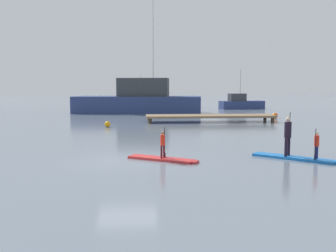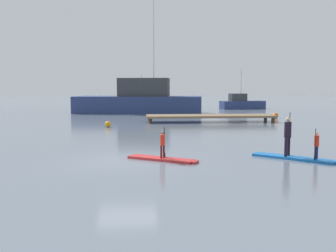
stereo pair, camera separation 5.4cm
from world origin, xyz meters
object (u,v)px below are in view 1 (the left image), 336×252
mooring_buoy_mid (275,116)px  mooring_buoy_near (108,124)px  paddler_adult (288,134)px  paddleboard_near (163,159)px  trawler_grey_distant (135,102)px  fishing_boat_white_large (139,101)px  motor_boat_small_navy (241,103)px  paddler_child_solo (163,143)px  paddler_child_front (316,144)px  paddleboard_far (295,158)px

mooring_buoy_mid → mooring_buoy_near: bearing=-156.5°
paddler_adult → mooring_buoy_mid: size_ratio=3.44×
paddleboard_near → mooring_buoy_mid: mooring_buoy_mid is taller
paddleboard_near → trawler_grey_distant: (-1.31, 42.70, 0.64)m
fishing_boat_white_large → mooring_buoy_near: 15.52m
motor_boat_small_navy → mooring_buoy_mid: 15.40m
motor_boat_small_navy → trawler_grey_distant: bearing=153.0°
paddler_child_solo → trawler_grey_distant: 42.71m
mooring_buoy_near → paddleboard_near: bearing=-76.2°
paddler_child_solo → paddler_adult: size_ratio=0.68×
paddleboard_near → mooring_buoy_near: size_ratio=6.59×
paddler_child_front → mooring_buoy_mid: paddler_child_front is taller
paddleboard_far → paddleboard_near: bearing=177.9°
paddler_child_solo → mooring_buoy_near: bearing=103.8°
paddleboard_near → paddler_child_solo: (0.01, 0.01, 0.68)m
paddleboard_near → paddler_adult: size_ratio=1.56×
paddleboard_far → mooring_buoy_near: bearing=123.2°
paddleboard_far → mooring_buoy_near: 16.34m
paddleboard_near → paddler_child_front: size_ratio=2.28×
paddler_child_solo → paddler_adult: paddler_adult is taller
motor_boat_small_navy → trawler_grey_distant: (-14.14, 7.21, -0.05)m
paddler_adult → mooring_buoy_near: 16.03m
paddler_adult → fishing_boat_white_large: bearing=102.2°
paddleboard_far → trawler_grey_distant: 43.48m
fishing_boat_white_large → mooring_buoy_mid: fishing_boat_white_large is taller
fishing_boat_white_large → motor_boat_small_navy: bearing=26.3°
paddleboard_near → paddler_child_front: 6.39m
paddleboard_near → paddleboard_far: bearing=-2.1°
paddleboard_near → paddleboard_far: same height
paddler_child_front → paddler_child_solo: bearing=172.7°
paddler_child_solo → paddler_child_front: 6.35m
paddleboard_far → trawler_grey_distant: trawler_grey_distant is taller
paddler_child_front → fishing_boat_white_large: (-7.14, 29.54, 0.66)m
mooring_buoy_mid → paddler_child_front: bearing=-105.3°
motor_boat_small_navy → fishing_boat_white_large: bearing=-153.7°
paddleboard_near → mooring_buoy_near: 13.86m
fishing_boat_white_large → mooring_buoy_near: (-2.46, -15.28, -1.18)m
paddler_adult → mooring_buoy_mid: paddler_adult is taller
paddler_adult → paddler_child_front: size_ratio=1.46×
paddler_child_front → paddleboard_near: bearing=172.8°
trawler_grey_distant → mooring_buoy_mid: (13.34, -22.58, -0.41)m
fishing_boat_white_large → paddler_adult: bearing=-77.8°
paddler_adult → trawler_grey_distant: (-6.70, 42.69, -0.39)m
paddleboard_near → fishing_boat_white_large: 28.79m
mooring_buoy_near → fishing_boat_white_large: bearing=80.9°
trawler_grey_distant → paddleboard_far: bearing=-80.8°
mooring_buoy_near → mooring_buoy_mid: 16.71m
mooring_buoy_mid → paddleboard_far: bearing=-107.4°
paddler_child_solo → mooring_buoy_mid: 23.43m
paddleboard_near → fishing_boat_white_large: bearing=91.7°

